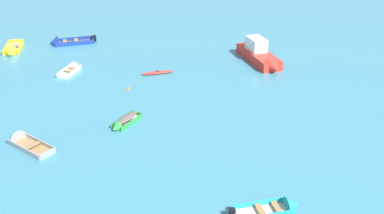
# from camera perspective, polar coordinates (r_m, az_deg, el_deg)

# --- Properties ---
(motor_launch_red_far_back) EXTENTS (5.07, 6.81, 2.44)m
(motor_launch_red_far_back) POSITION_cam_1_polar(r_m,az_deg,el_deg) (43.00, 8.84, 6.55)
(motor_launch_red_far_back) COLOR red
(motor_launch_red_far_back) RESTS_ON ground_plane
(rowboat_deep_blue_back_row_center) EXTENTS (4.75, 3.52, 1.45)m
(rowboat_deep_blue_back_row_center) POSITION_cam_1_polar(r_m,az_deg,el_deg) (49.68, -16.32, 7.99)
(rowboat_deep_blue_back_row_center) COLOR #4C4C51
(rowboat_deep_blue_back_row_center) RESTS_ON ground_plane
(rowboat_yellow_outer_left) EXTENTS (2.89, 4.39, 1.37)m
(rowboat_yellow_outer_left) POSITION_cam_1_polar(r_m,az_deg,el_deg) (48.70, -22.24, 6.69)
(rowboat_yellow_outer_left) COLOR gray
(rowboat_yellow_outer_left) RESTS_ON ground_plane
(rowboat_green_midfield_right) EXTENTS (1.72, 2.99, 0.85)m
(rowboat_green_midfield_right) POSITION_cam_1_polar(r_m,az_deg,el_deg) (31.85, -8.88, -1.97)
(rowboat_green_midfield_right) COLOR beige
(rowboat_green_midfield_right) RESTS_ON ground_plane
(rowboat_white_back_row_left) EXTENTS (1.22, 3.07, 0.98)m
(rowboat_white_back_row_left) POSITION_cam_1_polar(r_m,az_deg,el_deg) (42.43, -15.06, 4.86)
(rowboat_white_back_row_left) COLOR beige
(rowboat_white_back_row_left) RESTS_ON ground_plane
(rowboat_grey_near_right) EXTENTS (4.07, 2.70, 1.17)m
(rowboat_grey_near_right) POSITION_cam_1_polar(r_m,az_deg,el_deg) (31.58, -21.14, -4.08)
(rowboat_grey_near_right) COLOR #99754C
(rowboat_grey_near_right) RESTS_ON ground_plane
(rowboat_turquoise_far_left) EXTENTS (3.76, 2.52, 1.03)m
(rowboat_turquoise_far_left) POSITION_cam_1_polar(r_m,az_deg,el_deg) (24.36, 11.02, -12.67)
(rowboat_turquoise_far_left) COLOR beige
(rowboat_turquoise_far_left) RESTS_ON ground_plane
(kayak_red_near_camera) EXTENTS (2.82, 1.76, 0.28)m
(kayak_red_near_camera) POSITION_cam_1_polar(r_m,az_deg,el_deg) (40.20, -4.50, 4.44)
(kayak_red_near_camera) COLOR red
(kayak_red_near_camera) RESTS_ON ground_plane
(mooring_buoy_near_foreground) EXTENTS (0.31, 0.31, 0.31)m
(mooring_buoy_near_foreground) POSITION_cam_1_polar(r_m,az_deg,el_deg) (37.57, -8.26, 2.33)
(mooring_buoy_near_foreground) COLOR orange
(mooring_buoy_near_foreground) RESTS_ON ground_plane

